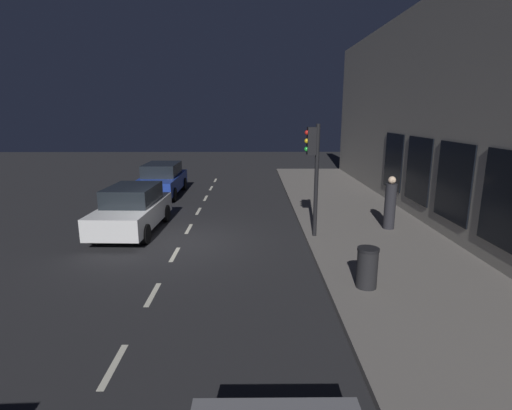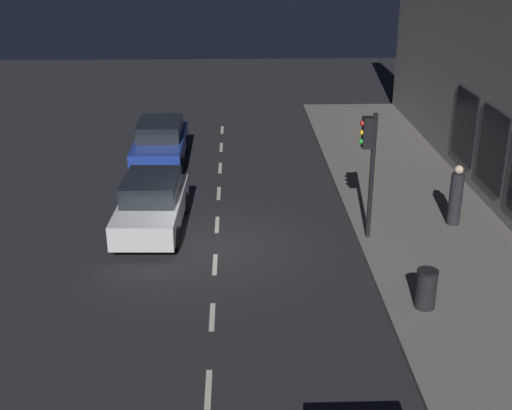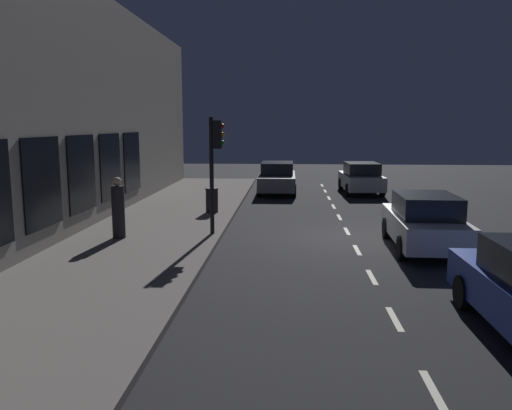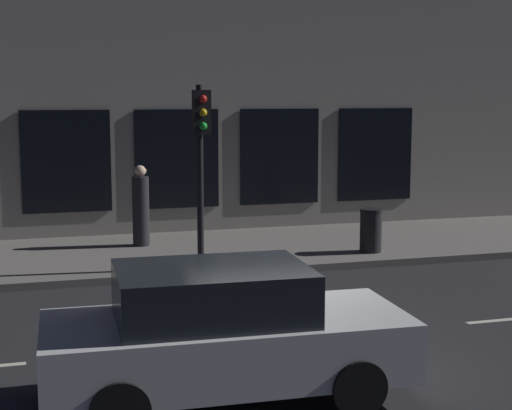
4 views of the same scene
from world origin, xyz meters
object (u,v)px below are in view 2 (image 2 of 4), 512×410
Objects in this scene: pedestrian_0 at (456,197)px; parked_car_2 at (152,204)px; parked_car_3 at (160,142)px; traffic_light at (369,152)px; trash_bin at (426,289)px.

parked_car_2 is at bearing -7.47° from pedestrian_0.
parked_car_3 is at bearing -84.62° from parked_car_2.
pedestrian_0 is at bearing -179.70° from parked_car_2.
parked_car_2 and parked_car_3 have the same top height.
pedestrian_0 is (8.86, -0.25, 0.21)m from parked_car_2.
pedestrian_0 reaches higher than parked_car_2.
traffic_light is 3.80× the size of trash_bin.
trash_bin is (6.76, -4.93, -0.17)m from parked_car_2.
traffic_light is 0.79× the size of parked_car_3.
parked_car_3 is at bearing -40.95° from pedestrian_0.
parked_car_2 is 2.35× the size of pedestrian_0.
trash_bin is (0.71, -3.88, -2.04)m from traffic_light.
pedestrian_0 reaches higher than trash_bin.
parked_car_2 is 4.55× the size of trash_bin.
trash_bin is (7.14, -11.17, -0.17)m from parked_car_3.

